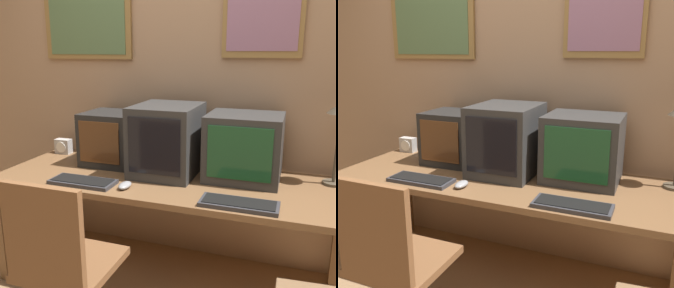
{
  "view_description": "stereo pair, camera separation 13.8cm",
  "coord_description": "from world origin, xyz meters",
  "views": [
    {
      "loc": [
        0.73,
        -1.0,
        1.49
      ],
      "look_at": [
        0.0,
        1.06,
        0.94
      ],
      "focal_mm": 40.0,
      "sensor_mm": 36.0,
      "label": 1
    },
    {
      "loc": [
        0.85,
        -0.95,
        1.49
      ],
      "look_at": [
        0.0,
        1.06,
        0.94
      ],
      "focal_mm": 40.0,
      "sensor_mm": 36.0,
      "label": 2
    }
  ],
  "objects": [
    {
      "name": "wall_back",
      "position": [
        -0.0,
        1.52,
        1.31
      ],
      "size": [
        8.0,
        0.08,
        2.6
      ],
      "color": "tan",
      "rests_on": "ground_plane"
    },
    {
      "name": "desk",
      "position": [
        0.0,
        1.06,
        0.65
      ],
      "size": [
        2.15,
        0.76,
        0.72
      ],
      "color": "brown",
      "rests_on": "ground_plane"
    },
    {
      "name": "monitor_left",
      "position": [
        -0.48,
        1.25,
        0.9
      ],
      "size": [
        0.35,
        0.35,
        0.36
      ],
      "color": "black",
      "rests_on": "desk"
    },
    {
      "name": "monitor_center",
      "position": [
        -0.05,
        1.17,
        0.94
      ],
      "size": [
        0.39,
        0.46,
        0.44
      ],
      "color": "#333333",
      "rests_on": "desk"
    },
    {
      "name": "monitor_right",
      "position": [
        0.43,
        1.22,
        0.92
      ],
      "size": [
        0.44,
        0.39,
        0.4
      ],
      "color": "#333333",
      "rests_on": "desk"
    },
    {
      "name": "keyboard_main",
      "position": [
        -0.45,
        0.81,
        0.73
      ],
      "size": [
        0.39,
        0.16,
        0.03
      ],
      "color": "#333338",
      "rests_on": "desk"
    },
    {
      "name": "keyboard_side",
      "position": [
        0.48,
        0.79,
        0.73
      ],
      "size": [
        0.4,
        0.16,
        0.03
      ],
      "color": "#333338",
      "rests_on": "desk"
    },
    {
      "name": "mouse_near_keyboard",
      "position": [
        -0.18,
        0.83,
        0.73
      ],
      "size": [
        0.06,
        0.12,
        0.04
      ],
      "color": "gray",
      "rests_on": "desk"
    },
    {
      "name": "desk_clock",
      "position": [
        -0.95,
        1.35,
        0.77
      ],
      "size": [
        0.12,
        0.07,
        0.11
      ],
      "color": "#B7B2AD",
      "rests_on": "desk"
    },
    {
      "name": "office_chair",
      "position": [
        -0.26,
        0.33,
        0.42
      ],
      "size": [
        0.45,
        0.45,
        0.94
      ],
      "color": "black",
      "rests_on": "ground_plane"
    }
  ]
}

